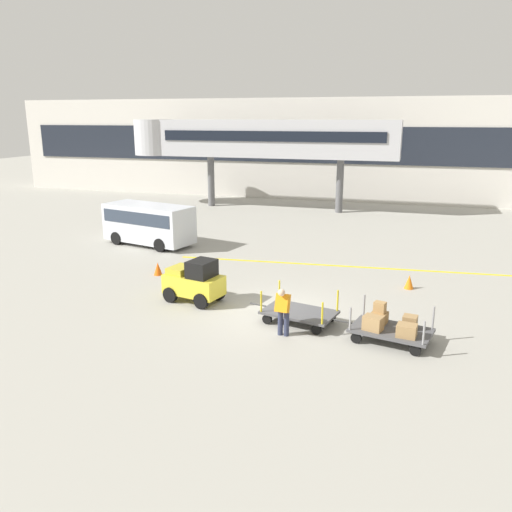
{
  "coord_description": "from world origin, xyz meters",
  "views": [
    {
      "loc": [
        4.2,
        -16.06,
        6.5
      ],
      "look_at": [
        -1.67,
        3.0,
        1.12
      ],
      "focal_mm": 36.32,
      "sensor_mm": 36.0,
      "label": 1
    }
  ],
  "objects": [
    {
      "name": "jet_bridge",
      "position": [
        -7.35,
        19.99,
        4.96
      ],
      "size": [
        19.56,
        3.0,
        6.31
      ],
      "color": "#B7B7BC",
      "rests_on": "ground_plane"
    },
    {
      "name": "apron_lead_line",
      "position": [
        2.38,
        6.54,
        0.0
      ],
      "size": [
        17.21,
        1.73,
        0.01
      ],
      "primitive_type": "cube",
      "rotation": [
        0.0,
        0.0,
        0.09
      ],
      "color": "yellow",
      "rests_on": "ground_plane"
    },
    {
      "name": "safety_cone_far",
      "position": [
        4.26,
        4.05,
        0.28
      ],
      "size": [
        0.36,
        0.36,
        0.55
      ],
      "primitive_type": "cone",
      "color": "orange",
      "rests_on": "ground_plane"
    },
    {
      "name": "safety_cone_near",
      "position": [
        -5.96,
        2.8,
        0.28
      ],
      "size": [
        0.36,
        0.36,
        0.55
      ],
      "primitive_type": "cone",
      "color": "#EA590F",
      "rests_on": "ground_plane"
    },
    {
      "name": "ground_plane",
      "position": [
        0.0,
        0.0,
        0.0
      ],
      "size": [
        120.0,
        120.0,
        0.0
      ],
      "primitive_type": "plane",
      "color": "#9E9B91"
    },
    {
      "name": "shuttle_van",
      "position": [
        -8.92,
        7.56,
        1.23
      ],
      "size": [
        5.11,
        2.99,
        2.1
      ],
      "color": "silver",
      "rests_on": "ground_plane"
    },
    {
      "name": "baggage_tug",
      "position": [
        -3.15,
        0.28,
        0.75
      ],
      "size": [
        2.29,
        1.61,
        1.58
      ],
      "color": "gold",
      "rests_on": "ground_plane"
    },
    {
      "name": "baggage_handler",
      "position": [
        0.66,
        -1.81,
        0.87
      ],
      "size": [
        0.44,
        0.46,
        1.56
      ],
      "color": "#2D334C",
      "rests_on": "ground_plane"
    },
    {
      "name": "baggage_cart_middle",
      "position": [
        3.82,
        -1.26,
        0.49
      ],
      "size": [
        3.09,
        1.86,
        1.1
      ],
      "color": "#4C4C4F",
      "rests_on": "ground_plane"
    },
    {
      "name": "terminal_building",
      "position": [
        0.0,
        25.98,
        3.98
      ],
      "size": [
        61.04,
        2.51,
        7.95
      ],
      "color": "beige",
      "rests_on": "ground_plane"
    },
    {
      "name": "baggage_cart_lead",
      "position": [
        0.91,
        -0.61,
        0.35
      ],
      "size": [
        3.09,
        1.86,
        1.1
      ],
      "color": "#4C4C4F",
      "rests_on": "ground_plane"
    }
  ]
}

